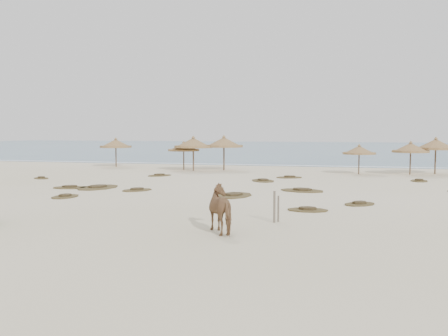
% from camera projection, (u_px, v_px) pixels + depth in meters
% --- Properties ---
extents(ground, '(160.00, 160.00, 0.00)m').
position_uv_depth(ground, '(209.00, 202.00, 24.56)').
color(ground, beige).
rests_on(ground, ground).
extents(ocean, '(200.00, 100.00, 0.01)m').
position_uv_depth(ocean, '(315.00, 148.00, 97.02)').
color(ocean, navy).
rests_on(ocean, ground).
extents(foam_line, '(70.00, 0.60, 0.01)m').
position_uv_depth(foam_line, '(281.00, 165.00, 49.68)').
color(foam_line, white).
rests_on(foam_line, ground).
extents(palapa_0, '(3.20, 3.20, 2.84)m').
position_uv_depth(palapa_0, '(116.00, 144.00, 47.68)').
color(palapa_0, brown).
rests_on(palapa_0, ground).
extents(palapa_1, '(3.53, 3.53, 3.06)m').
position_uv_depth(palapa_1, '(193.00, 143.00, 43.06)').
color(palapa_1, brown).
rests_on(palapa_1, ground).
extents(palapa_2, '(2.90, 2.90, 2.58)m').
position_uv_depth(palapa_2, '(184.00, 147.00, 43.96)').
color(palapa_2, brown).
rests_on(palapa_2, ground).
extents(palapa_3, '(3.36, 3.36, 3.11)m').
position_uv_depth(palapa_3, '(224.00, 143.00, 43.64)').
color(palapa_3, brown).
rests_on(palapa_3, ground).
extents(palapa_4, '(3.28, 3.28, 2.44)m').
position_uv_depth(palapa_4, '(359.00, 150.00, 39.88)').
color(palapa_4, brown).
rests_on(palapa_4, ground).
extents(palapa_5, '(3.29, 3.29, 3.02)m').
position_uv_depth(palapa_5, '(436.00, 145.00, 39.91)').
color(palapa_5, brown).
rests_on(palapa_5, ground).
extents(palapa_6, '(3.20, 3.20, 2.70)m').
position_uv_depth(palapa_6, '(411.00, 148.00, 39.36)').
color(palapa_6, brown).
rests_on(palapa_6, ground).
extents(horse, '(1.89, 2.09, 1.65)m').
position_uv_depth(horse, '(224.00, 209.00, 17.17)').
color(horse, brown).
rests_on(horse, ground).
extents(fence_post_near, '(0.12, 0.12, 1.22)m').
position_uv_depth(fence_post_near, '(274.00, 207.00, 19.03)').
color(fence_post_near, '#685B4E').
rests_on(fence_post_near, ground).
extents(fence_post_far, '(0.08, 0.08, 1.01)m').
position_uv_depth(fence_post_far, '(278.00, 209.00, 19.20)').
color(fence_post_far, '#685B4E').
rests_on(fence_post_far, ground).
extents(scrub_0, '(2.41, 1.90, 0.16)m').
position_uv_depth(scrub_0, '(70.00, 187.00, 30.40)').
color(scrub_0, brown).
rests_on(scrub_0, ground).
extents(scrub_1, '(2.48, 3.38, 0.16)m').
position_uv_depth(scrub_1, '(98.00, 187.00, 30.43)').
color(scrub_1, brown).
rests_on(scrub_1, ground).
extents(scrub_2, '(2.07, 2.21, 0.16)m').
position_uv_depth(scrub_2, '(137.00, 190.00, 29.12)').
color(scrub_2, brown).
rests_on(scrub_2, ground).
extents(scrub_3, '(2.90, 2.23, 0.16)m').
position_uv_depth(scrub_3, '(302.00, 190.00, 28.88)').
color(scrub_3, brown).
rests_on(scrub_3, ground).
extents(scrub_4, '(1.96, 2.03, 0.16)m').
position_uv_depth(scrub_4, '(360.00, 204.00, 23.62)').
color(scrub_4, brown).
rests_on(scrub_4, ground).
extents(scrub_6, '(2.20, 2.41, 0.16)m').
position_uv_depth(scrub_6, '(159.00, 175.00, 38.47)').
color(scrub_6, brown).
rests_on(scrub_6, ground).
extents(scrub_7, '(2.29, 1.91, 0.16)m').
position_uv_depth(scrub_7, '(289.00, 177.00, 36.88)').
color(scrub_7, brown).
rests_on(scrub_7, ground).
extents(scrub_8, '(1.69, 1.53, 0.16)m').
position_uv_depth(scrub_8, '(41.00, 178.00, 36.25)').
color(scrub_8, brown).
rests_on(scrub_8, ground).
extents(scrub_9, '(2.29, 3.04, 0.16)m').
position_uv_depth(scrub_9, '(234.00, 195.00, 26.72)').
color(scrub_9, brown).
rests_on(scrub_9, ground).
extents(scrub_10, '(1.31, 1.84, 0.16)m').
position_uv_depth(scrub_10, '(419.00, 181.00, 34.39)').
color(scrub_10, brown).
rests_on(scrub_10, ground).
extents(scrub_11, '(1.25, 1.86, 0.16)m').
position_uv_depth(scrub_11, '(65.00, 196.00, 26.27)').
color(scrub_11, brown).
rests_on(scrub_11, ground).
extents(scrub_12, '(1.84, 1.24, 0.16)m').
position_uv_depth(scrub_12, '(308.00, 210.00, 21.88)').
color(scrub_12, brown).
rests_on(scrub_12, ground).
extents(scrub_13, '(2.36, 2.67, 0.16)m').
position_uv_depth(scrub_13, '(263.00, 180.00, 34.47)').
color(scrub_13, brown).
rests_on(scrub_13, ground).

